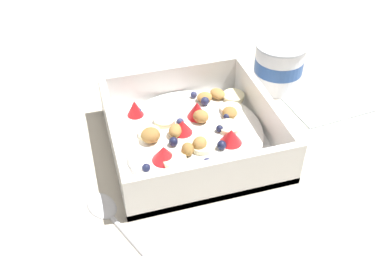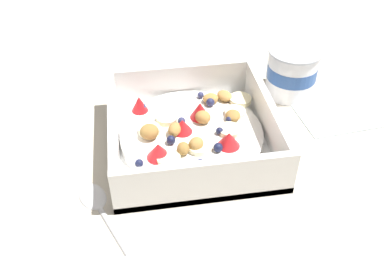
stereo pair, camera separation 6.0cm
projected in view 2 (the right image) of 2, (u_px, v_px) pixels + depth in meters
name	position (u px, v px, depth m)	size (l,w,h in m)	color
ground_plane	(190.00, 136.00, 0.64)	(2.40, 2.40, 0.00)	beige
fruit_bowl	(192.00, 133.00, 0.61)	(0.22, 0.22, 0.07)	white
spoon	(101.00, 208.00, 0.53)	(0.09, 0.17, 0.01)	silver
yogurt_cup	(292.00, 72.00, 0.70)	(0.08, 0.08, 0.08)	white
folded_napkin	(333.00, 108.00, 0.68)	(0.12, 0.12, 0.01)	silver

